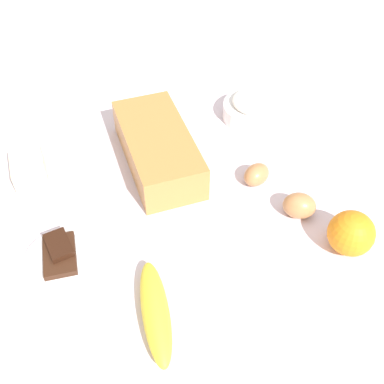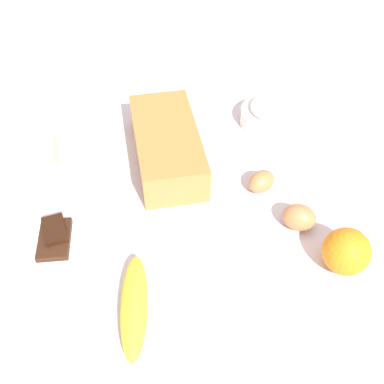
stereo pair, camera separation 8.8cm
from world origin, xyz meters
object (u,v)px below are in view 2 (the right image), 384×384
at_px(orange_fruit, 346,251).
at_px(chocolate_plate, 55,241).
at_px(egg_near_butter, 262,182).
at_px(egg_beside_bowl, 299,217).
at_px(flour_bowl, 272,114).
at_px(loaf_pan, 167,145).
at_px(butter_block, 41,155).
at_px(banana, 134,305).

distance_m(orange_fruit, chocolate_plate, 0.52).
height_order(egg_near_butter, chocolate_plate, egg_near_butter).
distance_m(orange_fruit, egg_beside_bowl, 0.11).
distance_m(flour_bowl, egg_beside_bowl, 0.32).
height_order(loaf_pan, egg_beside_bowl, loaf_pan).
xyz_separation_m(orange_fruit, butter_block, (0.43, 0.47, -0.01)).
bearing_deg(loaf_pan, orange_fruit, -142.05).
bearing_deg(loaf_pan, banana, 163.23).
bearing_deg(egg_near_butter, loaf_pan, 46.04).
bearing_deg(orange_fruit, egg_beside_bowl, 16.80).
height_order(butter_block, egg_beside_bowl, butter_block).
relative_size(loaf_pan, egg_beside_bowl, 4.66).
bearing_deg(egg_beside_bowl, banana, 103.47).
height_order(loaf_pan, orange_fruit, orange_fruit).
bearing_deg(banana, flour_bowl, -47.61).
bearing_deg(banana, butter_block, 14.54).
relative_size(banana, butter_block, 2.11).
distance_m(loaf_pan, egg_near_butter, 0.22).
relative_size(orange_fruit, butter_block, 0.92).
bearing_deg(flour_bowl, loaf_pan, 99.61).
bearing_deg(flour_bowl, butter_block, 87.73).
xyz_separation_m(flour_bowl, orange_fruit, (-0.41, 0.05, 0.01)).
relative_size(loaf_pan, orange_fruit, 3.55).
relative_size(butter_block, egg_near_butter, 1.51).
xyz_separation_m(egg_near_butter, chocolate_plate, (-0.01, 0.41, -0.01)).
bearing_deg(egg_near_butter, orange_fruit, -164.88).
relative_size(loaf_pan, chocolate_plate, 2.27).
bearing_deg(banana, chocolate_plate, 30.54).
relative_size(flour_bowl, orange_fruit, 1.74).
bearing_deg(chocolate_plate, flour_bowl, -68.82).
relative_size(banana, egg_near_butter, 3.19).
relative_size(egg_near_butter, chocolate_plate, 0.46).
height_order(loaf_pan, chocolate_plate, loaf_pan).
distance_m(loaf_pan, banana, 0.37).
relative_size(banana, orange_fruit, 2.29).
relative_size(loaf_pan, flour_bowl, 2.04).
bearing_deg(egg_beside_bowl, flour_bowl, -15.78).
relative_size(flour_bowl, chocolate_plate, 1.11).
bearing_deg(chocolate_plate, banana, -149.46).
relative_size(egg_beside_bowl, chocolate_plate, 0.49).
distance_m(egg_beside_bowl, chocolate_plate, 0.45).
bearing_deg(orange_fruit, butter_block, 47.62).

